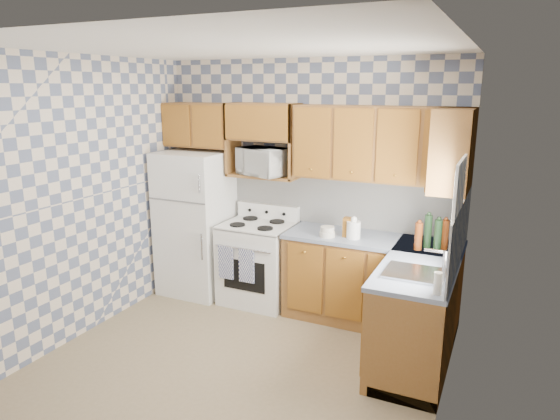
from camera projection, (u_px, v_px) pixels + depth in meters
The scene contains 30 objects.
floor at pixel (240, 363), 4.45m from camera, with size 3.40×3.40×0.00m, color #786749.
back_wall at pixel (308, 184), 5.53m from camera, with size 3.40×0.02×2.70m, color slate.
right_wall at pixel (451, 244), 3.43m from camera, with size 0.02×3.20×2.70m, color slate.
backsplash_back at pixel (342, 201), 5.40m from camera, with size 2.60×0.01×0.56m, color white.
backsplash_right at pixel (460, 234), 4.18m from camera, with size 0.01×1.60×0.56m, color white.
refrigerator at pixel (196, 223), 5.87m from camera, with size 0.75×0.70×1.68m, color white.
stove_body at pixel (258, 263), 5.66m from camera, with size 0.76×0.65×0.90m, color white.
cooktop at pixel (257, 225), 5.55m from camera, with size 0.76×0.65×0.03m, color silver.
backguard at pixel (268, 211), 5.77m from camera, with size 0.76×0.08×0.17m, color white.
dish_towel_left at pixel (226, 262), 5.42m from camera, with size 0.18×0.03×0.37m, color navy.
dish_towel_right at pixel (247, 266), 5.31m from camera, with size 0.18×0.03×0.37m, color navy.
base_cabinets_back at pixel (370, 282), 5.15m from camera, with size 1.75×0.60×0.88m, color brown.
base_cabinets_right at pixel (418, 311), 4.48m from camera, with size 0.60×1.60×0.88m, color brown.
countertop_back at pixel (372, 240), 5.04m from camera, with size 1.77×0.63×0.04m, color slate.
countertop_right at pixel (421, 263), 4.37m from camera, with size 0.63×1.60×0.04m, color slate.
upper_cabinets_back at pixel (380, 144), 4.93m from camera, with size 1.75×0.33×0.74m, color brown.
upper_cabinets_fridge at pixel (200, 125), 5.77m from camera, with size 0.82×0.33×0.50m, color brown.
upper_cabinets_right at pixel (453, 150), 4.48m from camera, with size 0.33×0.70×0.74m, color brown.
microwave_shelf at pixel (264, 176), 5.56m from camera, with size 0.80×0.33×0.03m, color brown.
microwave at pixel (263, 162), 5.48m from camera, with size 0.54×0.37×0.30m, color white.
sink at pixel (415, 274), 4.05m from camera, with size 0.48×0.40×0.03m, color #B7B7BC.
window at pixel (457, 215), 3.81m from camera, with size 0.02×0.66×0.86m, color white.
bottle_0 at pixel (428, 232), 4.67m from camera, with size 0.07×0.07×0.32m, color black.
bottle_1 at pixel (438, 236), 4.58m from camera, with size 0.07×0.07×0.30m, color black.
bottle_2 at pixel (445, 235), 4.65m from camera, with size 0.07×0.07×0.28m, color #5C270D.
bottle_3 at pixel (418, 236), 4.64m from camera, with size 0.07×0.07×0.26m, color #5C270D.
knife_block at pixel (348, 227), 5.05m from camera, with size 0.09×0.09×0.20m, color brown.
electric_kettle at pixel (354, 230), 4.99m from camera, with size 0.14×0.14×0.18m, color white.
food_containers at pixel (327, 232), 5.05m from camera, with size 0.16×0.16×0.11m, color beige, non-canonical shape.
soap_bottle at pixel (438, 283), 3.65m from camera, with size 0.06×0.06×0.17m, color beige.
Camera 1 is at (2.00, -3.47, 2.41)m, focal length 32.00 mm.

